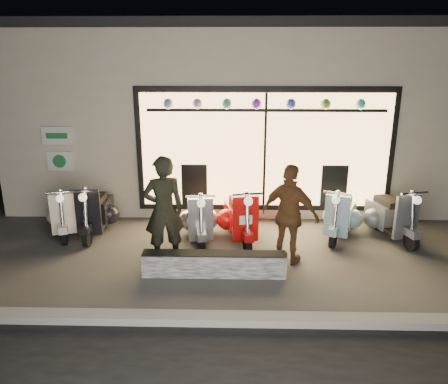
{
  "coord_description": "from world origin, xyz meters",
  "views": [
    {
      "loc": [
        0.17,
        -7.11,
        3.45
      ],
      "look_at": [
        -0.03,
        0.6,
        1.05
      ],
      "focal_mm": 35.0,
      "sensor_mm": 36.0,
      "label": 1
    }
  ],
  "objects_px": {
    "scooter_silver": "(199,217)",
    "man": "(164,210)",
    "graffiti_barrier": "(214,264)",
    "woman": "(290,215)",
    "scooter_red": "(239,216)"
  },
  "relations": [
    {
      "from": "graffiti_barrier",
      "to": "scooter_silver",
      "type": "xyz_separation_m",
      "value": [
        -0.37,
        1.6,
        0.22
      ]
    },
    {
      "from": "scooter_silver",
      "to": "man",
      "type": "distance_m",
      "value": 1.31
    },
    {
      "from": "scooter_silver",
      "to": "woman",
      "type": "xyz_separation_m",
      "value": [
        1.64,
        -1.08,
        0.46
      ]
    },
    {
      "from": "graffiti_barrier",
      "to": "man",
      "type": "bearing_deg",
      "value": 149.55
    },
    {
      "from": "scooter_silver",
      "to": "woman",
      "type": "relative_size",
      "value": 0.83
    },
    {
      "from": "woman",
      "to": "scooter_red",
      "type": "bearing_deg",
      "value": -21.2
    },
    {
      "from": "scooter_red",
      "to": "man",
      "type": "height_order",
      "value": "man"
    },
    {
      "from": "graffiti_barrier",
      "to": "scooter_silver",
      "type": "relative_size",
      "value": 1.6
    },
    {
      "from": "woman",
      "to": "graffiti_barrier",
      "type": "bearing_deg",
      "value": 53.2
    },
    {
      "from": "graffiti_barrier",
      "to": "man",
      "type": "distance_m",
      "value": 1.26
    },
    {
      "from": "graffiti_barrier",
      "to": "woman",
      "type": "height_order",
      "value": "woman"
    },
    {
      "from": "scooter_silver",
      "to": "scooter_red",
      "type": "xyz_separation_m",
      "value": [
        0.79,
        0.01,
        0.02
      ]
    },
    {
      "from": "graffiti_barrier",
      "to": "scooter_silver",
      "type": "bearing_deg",
      "value": 103.03
    },
    {
      "from": "scooter_red",
      "to": "man",
      "type": "relative_size",
      "value": 0.81
    },
    {
      "from": "scooter_silver",
      "to": "scooter_red",
      "type": "height_order",
      "value": "scooter_red"
    }
  ]
}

